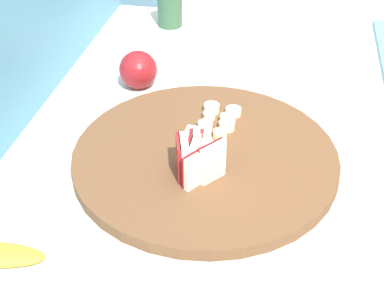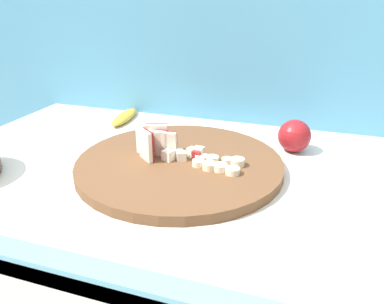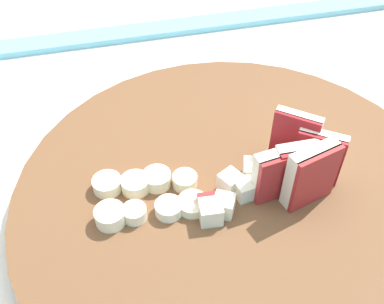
% 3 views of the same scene
% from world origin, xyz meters
% --- Properties ---
extents(tile_backsplash, '(2.40, 0.04, 1.44)m').
position_xyz_m(tile_backsplash, '(0.00, 0.37, 0.72)').
color(tile_backsplash, '#4C8EB2').
rests_on(tile_backsplash, ground).
extents(cutting_board, '(0.44, 0.44, 0.02)m').
position_xyz_m(cutting_board, '(-0.03, 0.01, 0.87)').
color(cutting_board, brown).
rests_on(cutting_board, tiled_countertop).
extents(apple_wedge_fan, '(0.09, 0.08, 0.07)m').
position_xyz_m(apple_wedge_fan, '(-0.09, 0.02, 0.92)').
color(apple_wedge_fan, maroon).
rests_on(apple_wedge_fan, cutting_board).
extents(apple_dice_pile, '(0.08, 0.06, 0.02)m').
position_xyz_m(apple_dice_pile, '(-0.02, 0.02, 0.90)').
color(apple_dice_pile, white).
rests_on(apple_dice_pile, cutting_board).
extents(banana_slice_rows, '(0.11, 0.07, 0.02)m').
position_xyz_m(banana_slice_rows, '(0.05, 0.00, 0.89)').
color(banana_slice_rows, beige).
rests_on(banana_slice_rows, cutting_board).
extents(banana_peel, '(0.06, 0.17, 0.02)m').
position_xyz_m(banana_peel, '(-0.30, 0.27, 0.87)').
color(banana_peel, gold).
rests_on(banana_peel, tiled_countertop).
extents(whole_apple, '(0.08, 0.08, 0.08)m').
position_xyz_m(whole_apple, '(0.19, 0.19, 0.90)').
color(whole_apple, maroon).
rests_on(whole_apple, tiled_countertop).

